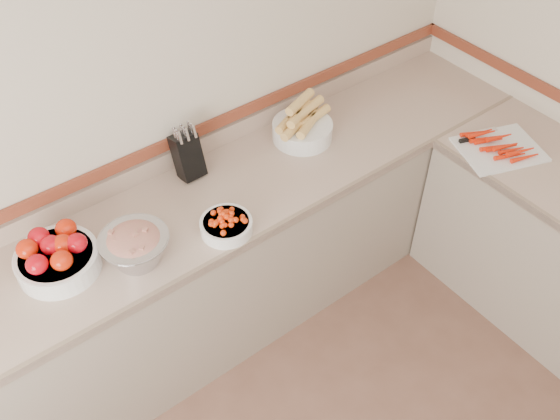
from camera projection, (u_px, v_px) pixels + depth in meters
back_wall at (126, 112)px, 2.72m from camera, size 4.00×0.00×4.00m
counter_back at (185, 281)px, 3.13m from camera, size 4.00×0.65×1.08m
knife_block at (187, 155)px, 2.96m from camera, size 0.12×0.15×0.29m
tomato_bowl at (56, 256)px, 2.56m from camera, size 0.35×0.35×0.17m
cherry_tomato_bowl at (226, 224)px, 2.73m from camera, size 0.23×0.23×0.12m
corn_bowl at (302, 126)px, 3.18m from camera, size 0.35×0.31×0.23m
rhubarb_bowl at (135, 246)px, 2.58m from camera, size 0.29×0.29×0.17m
cutting_board at (498, 147)px, 3.16m from camera, size 0.49×0.43×0.06m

